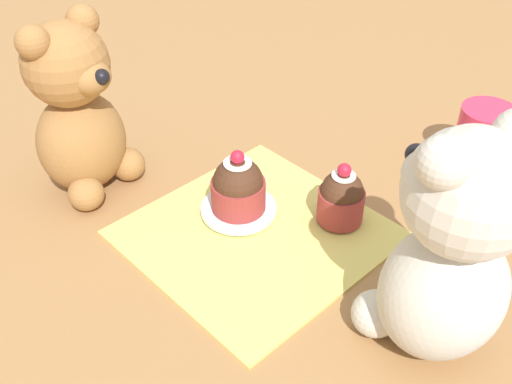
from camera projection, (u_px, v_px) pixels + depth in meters
ground_plane at (256, 235)px, 0.61m from camera, size 4.00×4.00×0.00m
knitted_placemat at (256, 233)px, 0.61m from camera, size 0.23×0.23×0.01m
teddy_bear_cream at (450, 250)px, 0.45m from camera, size 0.13×0.12×0.21m
teddy_bear_tan at (78, 112)px, 0.62m from camera, size 0.12×0.11×0.20m
cupcake_near_cream_bear at (341, 198)px, 0.61m from camera, size 0.05×0.05×0.07m
saucer_plate at (239, 209)px, 0.63m from camera, size 0.08×0.08×0.01m
cupcake_near_tan_bear at (238, 187)px, 0.61m from camera, size 0.06×0.06×0.07m
juice_glass at (483, 138)px, 0.69m from camera, size 0.06×0.06×0.08m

